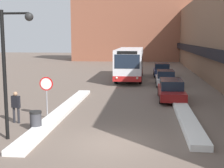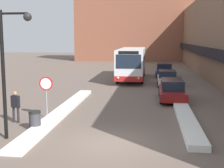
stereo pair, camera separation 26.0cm
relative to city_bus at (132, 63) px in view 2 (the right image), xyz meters
name	(u,v)px [view 2 (the right image)]	position (x,y,z in m)	size (l,w,h in m)	color
ground_plane	(111,144)	(0.38, -20.89, -1.81)	(160.00, 160.00, 0.00)	#66564C
building_backdrop_far	(143,27)	(0.38, 29.35, 4.86)	(26.00, 8.00, 13.34)	brown
snow_bank_left	(62,111)	(-3.22, -15.89, -1.70)	(0.90, 13.89, 0.23)	silver
snow_bank_right	(187,121)	(3.98, -17.32, -1.66)	(0.90, 8.43, 0.29)	silver
city_bus	(132,63)	(0.00, 0.00, 0.00)	(2.67, 10.61, 3.33)	silver
parked_car_front	(172,90)	(3.58, -10.93, -1.07)	(1.81, 4.90, 1.48)	maroon
parked_car_middle	(167,78)	(3.58, -3.95, -1.10)	(1.80, 4.34, 1.43)	silver
parked_car_back	(164,70)	(3.58, 3.22, -1.05)	(1.90, 4.47, 1.52)	navy
stop_sign	(46,88)	(-3.73, -17.12, -0.11)	(0.76, 0.08, 2.35)	gray
street_lamp	(9,59)	(-4.05, -20.79, 1.74)	(1.46, 0.36, 5.65)	black
pedestrian	(15,104)	(-5.06, -18.20, -0.79)	(0.53, 0.32, 1.69)	#232328
trash_bin	(35,120)	(-3.57, -19.36, -1.33)	(0.59, 0.59, 0.95)	#38383D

